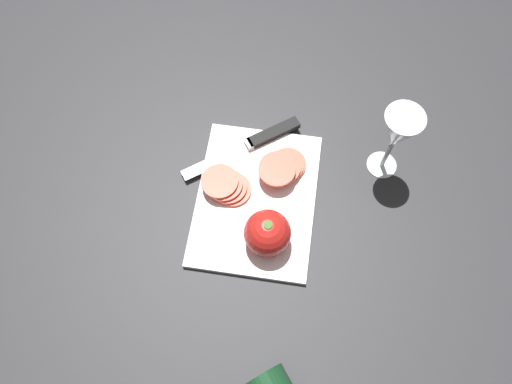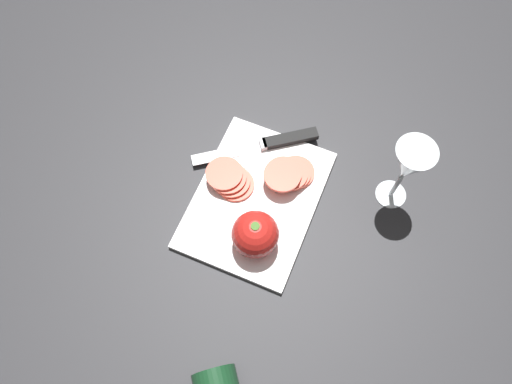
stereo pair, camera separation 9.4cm
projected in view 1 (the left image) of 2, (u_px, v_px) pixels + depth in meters
The scene contains 7 objects.
ground_plane at pixel (267, 243), 0.94m from camera, with size 3.00×3.00×0.00m, color #28282B.
cutting_board at pixel (256, 199), 0.97m from camera, with size 0.31×0.23×0.01m.
wine_glass at pixel (397, 134), 0.90m from camera, with size 0.07×0.07×0.18m.
whole_tomato at pixel (268, 231), 0.90m from camera, with size 0.09×0.09×0.09m.
knife at pixel (263, 138), 1.01m from camera, with size 0.17×0.22×0.01m.
tomato_slice_stack_near at pixel (283, 167), 0.98m from camera, with size 0.10×0.09×0.03m.
tomato_slice_stack_far at pixel (226, 185), 0.96m from camera, with size 0.08×0.10×0.03m.
Camera 1 is at (-0.29, -0.02, 0.90)m, focal length 35.00 mm.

